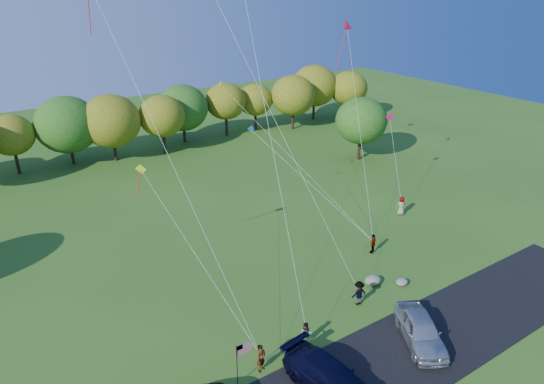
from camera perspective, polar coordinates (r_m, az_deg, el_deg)
The scene contains 13 objects.
ground at distance 30.51m, azimuth 4.76°, elevation -16.81°, with size 140.00×140.00×0.00m, color #2D5C1A.
asphalt_lane at distance 28.32m, azimuth 10.07°, elevation -20.99°, with size 44.00×6.00×0.06m, color black.
treeline at distance 58.47m, azimuth -18.11°, elevation 7.61°, with size 76.25×27.59×8.11m.
minivan_navy at distance 27.03m, azimuth 6.84°, elevation -20.89°, with size 2.30×5.66×1.64m, color black.
minivan_silver at distance 30.85m, azimuth 17.10°, elevation -15.27°, with size 2.00×4.96×1.69m, color #ADB1B8.
flyer_a at distance 27.94m, azimuth -1.29°, elevation -18.94°, with size 0.63×0.41×1.72m, color #4C4C59.
flyer_b at distance 29.58m, azimuth 4.04°, elevation -16.36°, with size 0.75×0.59×1.55m, color #4C4C59.
flyer_c at distance 33.03m, azimuth 10.18°, elevation -11.63°, with size 1.13×0.65×1.75m, color #4C4C59.
flyer_d at distance 38.96m, azimuth 11.80°, elevation -5.96°, with size 0.95×0.39×1.62m, color #4C4C59.
flyer_e at distance 45.64m, azimuth 14.97°, elevation -1.58°, with size 0.86×0.56×1.76m, color #4C4C59.
flag_assembly at distance 26.60m, azimuth -3.62°, elevation -18.48°, with size 0.95×0.62×2.58m.
boulder_near at distance 35.49m, azimuth 11.78°, elevation -10.12°, with size 1.25×0.98×0.62m, color gray.
boulder_far at distance 35.90m, azimuth 15.04°, elevation -10.19°, with size 0.90×0.75×0.47m, color gray.
Camera 1 is at (-14.72, -17.92, 19.83)m, focal length 32.00 mm.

